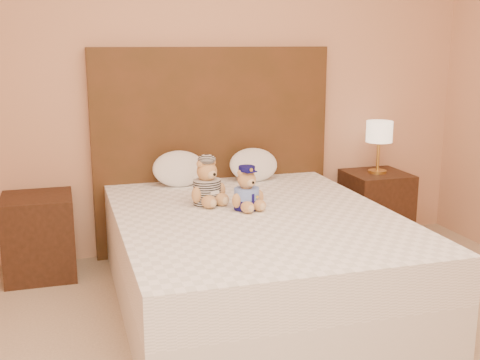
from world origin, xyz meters
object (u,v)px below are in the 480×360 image
(teddy_police, at_px, (247,188))
(pillow_right, at_px, (254,163))
(nightstand_right, at_px, (375,207))
(pillow_left, at_px, (179,167))
(lamp, at_px, (379,134))
(nightstand_left, at_px, (39,236))
(bed, at_px, (255,258))
(teddy_prisoner, at_px, (207,181))

(teddy_police, distance_m, pillow_right, 0.78)
(nightstand_right, relative_size, pillow_left, 1.47)
(nightstand_right, xyz_separation_m, pillow_left, (-1.54, 0.03, 0.41))
(lamp, relative_size, pillow_right, 1.11)
(nightstand_left, bearing_deg, bed, -32.62)
(teddy_prisoner, bearing_deg, nightstand_right, -2.92)
(teddy_prisoner, bearing_deg, lamp, -2.92)
(teddy_police, relative_size, teddy_prisoner, 0.91)
(nightstand_left, distance_m, pillow_left, 1.04)
(lamp, distance_m, teddy_prisoner, 1.57)
(bed, xyz_separation_m, pillow_right, (0.26, 0.83, 0.40))
(bed, xyz_separation_m, nightstand_right, (1.25, 0.80, -0.00))
(nightstand_left, xyz_separation_m, teddy_police, (1.23, -0.69, 0.41))
(nightstand_left, distance_m, lamp, 2.56)
(pillow_left, bearing_deg, teddy_police, -69.71)
(bed, distance_m, teddy_prisoner, 0.55)
(bed, xyz_separation_m, nightstand_left, (-1.25, 0.80, -0.00))
(lamp, height_order, teddy_police, lamp)
(lamp, bearing_deg, bed, -147.38)
(nightstand_left, distance_m, nightstand_right, 2.50)
(nightstand_left, relative_size, pillow_right, 1.53)
(lamp, relative_size, teddy_police, 1.52)
(bed, height_order, pillow_right, pillow_right)
(lamp, xyz_separation_m, pillow_right, (-0.99, 0.03, -0.17))
(bed, distance_m, nightstand_left, 1.48)
(nightstand_left, bearing_deg, teddy_prisoner, -26.61)
(nightstand_left, relative_size, pillow_left, 1.47)
(teddy_police, distance_m, teddy_prisoner, 0.27)
(teddy_prisoner, bearing_deg, teddy_police, -64.21)
(nightstand_right, relative_size, teddy_prisoner, 1.90)
(pillow_right, bearing_deg, teddy_police, -111.09)
(lamp, bearing_deg, teddy_prisoner, -160.76)
(nightstand_left, height_order, pillow_left, pillow_left)
(pillow_right, bearing_deg, nightstand_right, -1.73)
(teddy_police, xyz_separation_m, teddy_prisoner, (-0.20, 0.18, 0.01))
(bed, height_order, nightstand_right, same)
(bed, distance_m, pillow_left, 0.97)
(bed, height_order, pillow_left, pillow_left)
(nightstand_left, relative_size, lamp, 1.38)
(nightstand_left, bearing_deg, pillow_left, 1.79)
(teddy_prisoner, xyz_separation_m, pillow_left, (-0.07, 0.54, -0.01))
(nightstand_right, bearing_deg, teddy_police, -151.39)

